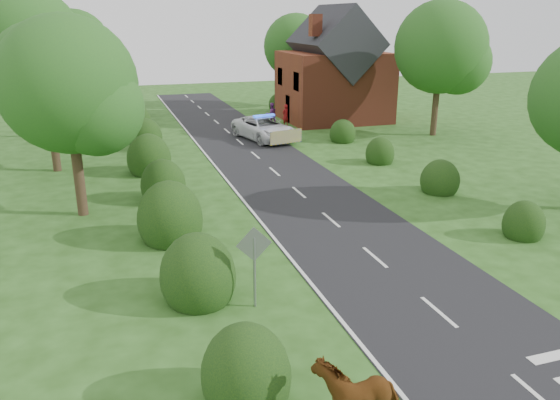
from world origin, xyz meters
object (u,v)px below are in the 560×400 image
object	(u,v)px
cow	(357,398)
pedestrian_red	(285,115)
pedestrian_purple	(272,114)
road_sign	(254,255)
police_van	(264,128)

from	to	relation	value
cow	pedestrian_red	size ratio (longest dim) A/B	1.18
pedestrian_purple	pedestrian_red	bearing A→B (deg)	147.88
pedestrian_red	road_sign	bearing A→B (deg)	42.49
road_sign	police_van	size ratio (longest dim) A/B	0.40
cow	police_van	bearing A→B (deg)	169.93
cow	pedestrian_purple	distance (m)	33.66
cow	pedestrian_red	bearing A→B (deg)	166.52
road_sign	cow	size ratio (longest dim) A/B	1.25
road_sign	pedestrian_red	xyz separation A→B (m)	(9.83, 26.55, -0.80)
police_van	pedestrian_purple	world-z (taller)	pedestrian_purple
police_van	pedestrian_red	bearing A→B (deg)	41.78
police_van	pedestrian_red	size ratio (longest dim) A/B	3.66
road_sign	pedestrian_red	distance (m)	28.33
police_van	pedestrian_red	distance (m)	5.20
police_van	road_sign	bearing A→B (deg)	-120.27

